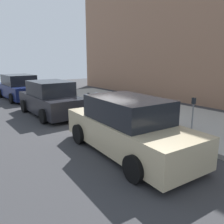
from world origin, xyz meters
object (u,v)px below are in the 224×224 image
object	(u,v)px
suitcase_maroon_2	(151,115)
suitcase_olive_3	(144,113)
suitcase_black_7	(118,106)
suitcase_red_5	(127,110)
parked_car_beige_0	(127,127)
suitcase_navy_1	(157,118)
parked_car_navy_2	(19,88)
suitcase_navy_8	(111,106)
fire_hydrant	(96,99)
suitcase_teal_4	(135,111)
suitcase_silver_6	(121,109)
parked_car_charcoal_1	(51,99)
parking_meter	(193,110)
suitcase_black_0	(168,119)
suitcase_maroon_9	(104,103)
bollard_post	(89,99)

from	to	relation	value
suitcase_maroon_2	suitcase_olive_3	world-z (taller)	suitcase_olive_3
suitcase_black_7	suitcase_red_5	bearing A→B (deg)	171.30
suitcase_olive_3	parked_car_beige_0	bearing A→B (deg)	126.90
suitcase_navy_1	suitcase_olive_3	world-z (taller)	suitcase_olive_3
suitcase_red_5	parked_car_navy_2	size ratio (longest dim) A/B	0.18
suitcase_navy_8	fire_hydrant	distance (m)	1.35
suitcase_navy_8	suitcase_teal_4	bearing A→B (deg)	178.36
suitcase_teal_4	parked_car_navy_2	world-z (taller)	parked_car_navy_2
suitcase_navy_1	suitcase_silver_6	size ratio (longest dim) A/B	1.55
suitcase_maroon_2	parked_car_charcoal_1	world-z (taller)	parked_car_charcoal_1
suitcase_navy_1	suitcase_navy_8	world-z (taller)	suitcase_navy_1
suitcase_teal_4	parked_car_navy_2	size ratio (longest dim) A/B	0.22
suitcase_red_5	fire_hydrant	world-z (taller)	suitcase_red_5
parking_meter	suitcase_olive_3	bearing A→B (deg)	4.86
suitcase_red_5	suitcase_navy_8	bearing A→B (deg)	-3.10
suitcase_red_5	parked_car_charcoal_1	distance (m)	3.85
suitcase_teal_4	parked_car_charcoal_1	world-z (taller)	parked_car_charcoal_1
suitcase_black_0	parked_car_charcoal_1	distance (m)	5.84
suitcase_maroon_9	bollard_post	xyz separation A→B (m)	(1.46, 0.07, 0.01)
suitcase_olive_3	suitcase_silver_6	world-z (taller)	suitcase_olive_3
bollard_post	parked_car_beige_0	xyz separation A→B (m)	(-6.15, 2.33, 0.27)
suitcase_maroon_2	fire_hydrant	size ratio (longest dim) A/B	1.04
suitcase_maroon_2	suitcase_red_5	size ratio (longest dim) A/B	1.03
suitcase_olive_3	parking_meter	bearing A→B (deg)	-175.14
suitcase_maroon_2	parked_car_charcoal_1	bearing A→B (deg)	30.14
suitcase_maroon_2	parking_meter	bearing A→B (deg)	-173.90
suitcase_red_5	bollard_post	distance (m)	3.27
suitcase_maroon_9	parked_car_navy_2	bearing A→B (deg)	19.20
bollard_post	suitcase_black_0	bearing A→B (deg)	-178.25
suitcase_black_0	suitcase_black_7	xyz separation A→B (m)	(3.17, -0.06, -0.04)
suitcase_maroon_2	fire_hydrant	xyz separation A→B (m)	(4.06, 0.06, 0.12)
suitcase_teal_4	parked_car_beige_0	bearing A→B (deg)	134.34
suitcase_red_5	parked_car_navy_2	xyz separation A→B (m)	(8.70, 2.42, 0.35)
suitcase_navy_1	parked_car_charcoal_1	distance (m)	5.39
suitcase_navy_1	parking_meter	distance (m)	1.48
suitcase_maroon_2	suitcase_navy_8	size ratio (longest dim) A/B	1.38
suitcase_maroon_2	suitcase_silver_6	distance (m)	1.84
suitcase_teal_4	fire_hydrant	size ratio (longest dim) A/B	1.25
suitcase_black_0	suitcase_navy_1	size ratio (longest dim) A/B	1.08
suitcase_navy_1	suitcase_maroon_9	world-z (taller)	suitcase_navy_1
suitcase_navy_8	parking_meter	xyz separation A→B (m)	(-4.52, -0.23, 0.54)
parked_car_beige_0	suitcase_maroon_9	bearing A→B (deg)	-27.08
suitcase_teal_4	fire_hydrant	distance (m)	3.17
suitcase_black_0	parked_car_beige_0	bearing A→B (deg)	103.02
parking_meter	suitcase_teal_4	bearing A→B (deg)	6.03
suitcase_black_7	parked_car_beige_0	world-z (taller)	parked_car_beige_0
suitcase_black_0	parking_meter	xyz separation A→B (m)	(-0.89, -0.23, 0.46)
suitcase_navy_1	fire_hydrant	size ratio (longest dim) A/B	1.05
bollard_post	parking_meter	xyz separation A→B (m)	(-6.46, -0.40, 0.47)
suitcase_black_0	suitcase_olive_3	world-z (taller)	suitcase_olive_3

